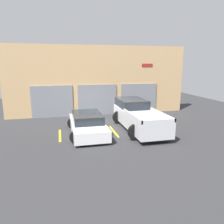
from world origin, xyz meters
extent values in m
plane|color=#2D2D30|center=(0.00, 0.00, 0.00)|extent=(28.00, 28.00, 0.00)
cube|color=tan|center=(0.00, 3.30, 2.70)|extent=(14.24, 0.60, 5.40)
cube|color=slate|center=(-3.65, 2.96, 1.21)|extent=(3.05, 0.08, 2.41)
cube|color=slate|center=(-0.20, 2.96, 1.21)|extent=(3.05, 0.08, 2.41)
cube|color=slate|center=(3.25, 2.96, 1.21)|extent=(3.05, 0.08, 2.41)
cube|color=#B21E19|center=(3.92, 2.97, 3.91)|extent=(0.90, 0.03, 0.22)
cube|color=silver|center=(1.59, -1.65, 0.69)|extent=(1.84, 5.52, 0.90)
cube|color=#1E2328|center=(1.59, -0.13, 1.42)|extent=(1.69, 2.48, 0.56)
cube|color=silver|center=(0.71, -2.89, 1.23)|extent=(0.08, 3.03, 0.18)
cube|color=silver|center=(2.47, -2.89, 1.23)|extent=(0.08, 3.03, 0.18)
cube|color=silver|center=(1.59, -4.36, 1.23)|extent=(1.84, 0.08, 0.18)
cylinder|color=black|center=(0.78, 0.06, 0.44)|extent=(0.88, 0.22, 0.88)
cylinder|color=black|center=(2.40, 0.06, 0.44)|extent=(0.88, 0.22, 0.88)
cylinder|color=black|center=(0.78, -3.36, 0.44)|extent=(0.88, 0.22, 0.88)
cylinder|color=black|center=(2.40, -3.36, 0.44)|extent=(0.88, 0.22, 0.88)
cube|color=white|center=(-1.59, -1.65, 0.43)|extent=(1.83, 4.50, 0.59)
cube|color=#1E2328|center=(-1.59, -1.53, 0.96)|extent=(1.61, 2.48, 0.46)
cylinder|color=black|center=(-2.40, -0.25, 0.31)|extent=(0.61, 0.22, 0.61)
cylinder|color=black|center=(-0.78, -0.25, 0.31)|extent=(0.61, 0.22, 0.61)
cylinder|color=black|center=(-2.40, -3.04, 0.31)|extent=(0.61, 0.22, 0.61)
cylinder|color=black|center=(-0.78, -3.04, 0.31)|extent=(0.61, 0.22, 0.61)
cube|color=gold|center=(-3.18, -1.65, 0.00)|extent=(0.12, 2.20, 0.01)
cube|color=gold|center=(0.00, -1.65, 0.00)|extent=(0.12, 2.20, 0.01)
cube|color=gold|center=(3.18, -1.65, 0.00)|extent=(0.12, 2.20, 0.01)
camera|label=1|loc=(-3.05, -13.87, 3.97)|focal=35.00mm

